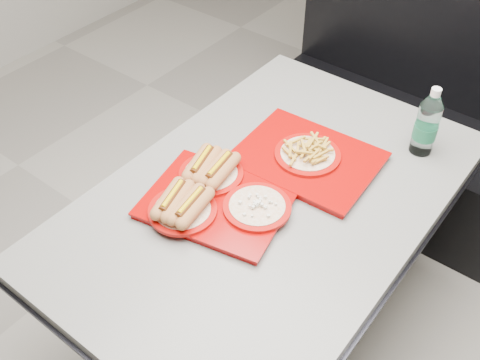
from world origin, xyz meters
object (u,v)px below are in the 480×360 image
Objects in this scene: booth_bench at (405,117)px; water_bottle at (427,125)px; tray_near at (212,195)px; diner_table at (268,229)px; tray_far at (307,156)px.

booth_bench is 5.52× the size of water_bottle.
water_bottle is at bearing 57.87° from tray_near.
booth_bench is (0.00, 1.09, -0.18)m from diner_table.
tray_far is 1.88× the size of water_bottle.
tray_far is 0.40m from water_bottle.
diner_table is 3.10× the size of tray_far.
tray_near is at bearing -109.94° from tray_far.
tray_near reaches higher than diner_table.
tray_far is (0.12, 0.34, -0.01)m from tray_near.
booth_bench reaches higher than tray_far.
diner_table is 0.27m from tray_near.
booth_bench is 1.30m from tray_near.
diner_table is 1.11m from booth_bench.
water_bottle reaches higher than diner_table.
tray_near reaches higher than tray_far.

